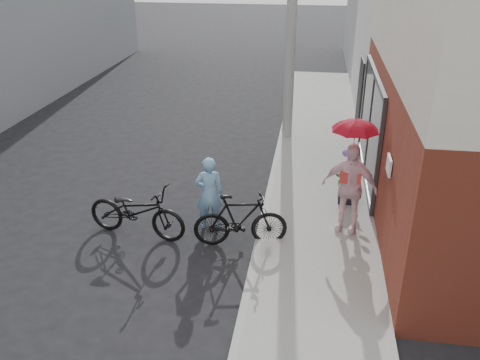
% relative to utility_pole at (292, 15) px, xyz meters
% --- Properties ---
extents(ground, '(80.00, 80.00, 0.00)m').
position_rel_utility_pole_xyz_m(ground, '(-1.10, -6.00, -3.50)').
color(ground, black).
rests_on(ground, ground).
extents(sidewalk, '(2.20, 24.00, 0.12)m').
position_rel_utility_pole_xyz_m(sidewalk, '(1.00, -4.00, -3.44)').
color(sidewalk, gray).
rests_on(sidewalk, ground).
extents(curb, '(0.12, 24.00, 0.12)m').
position_rel_utility_pole_xyz_m(curb, '(-0.16, -4.00, -3.44)').
color(curb, '#9E9E99').
rests_on(curb, ground).
extents(utility_pole, '(0.28, 0.28, 7.00)m').
position_rel_utility_pole_xyz_m(utility_pole, '(0.00, 0.00, 0.00)').
color(utility_pole, '#9E9E99').
rests_on(utility_pole, ground).
extents(officer, '(0.64, 0.50, 1.54)m').
position_rel_utility_pole_xyz_m(officer, '(-1.21, -5.28, -2.73)').
color(officer, '#76ABD2').
rests_on(officer, ground).
extents(bike_left, '(2.13, 1.04, 1.07)m').
position_rel_utility_pole_xyz_m(bike_left, '(-2.55, -5.77, -2.96)').
color(bike_left, black).
rests_on(bike_left, ground).
extents(bike_right, '(1.84, 0.82, 1.07)m').
position_rel_utility_pole_xyz_m(bike_right, '(-0.50, -5.82, -2.97)').
color(bike_right, black).
rests_on(bike_right, ground).
extents(kimono_woman, '(1.14, 0.71, 1.81)m').
position_rel_utility_pole_xyz_m(kimono_woman, '(1.50, -5.12, -2.48)').
color(kimono_woman, '#F7CFD8').
rests_on(kimono_woman, sidewalk).
extents(parasol, '(0.84, 0.84, 0.74)m').
position_rel_utility_pole_xyz_m(parasol, '(1.50, -5.12, -1.21)').
color(parasol, red).
rests_on(parasol, kimono_woman).
extents(planter, '(0.37, 0.37, 0.19)m').
position_rel_utility_pole_xyz_m(planter, '(1.56, -3.94, -3.28)').
color(planter, black).
rests_on(planter, sidewalk).
extents(potted_plant, '(0.59, 0.51, 0.66)m').
position_rel_utility_pole_xyz_m(potted_plant, '(1.56, -3.94, -2.86)').
color(potted_plant, '#41722D').
rests_on(potted_plant, planter).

